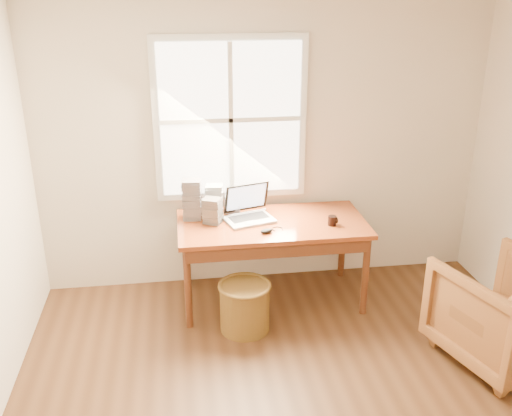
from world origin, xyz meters
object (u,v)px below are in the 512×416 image
Objects in this scene: desk at (272,224)px; wicker_stool at (245,307)px; laptop at (249,206)px; armchair at (503,312)px; cd_stack_a at (214,200)px; coffee_mug at (332,221)px.

desk is 0.75m from wicker_stool.
armchair is at bearing -49.22° from laptop.
wicker_stool is at bearing -74.28° from cd_stack_a.
coffee_mug is 0.29× the size of cd_stack_a.
desk is at bearing -24.20° from cd_stack_a.
coffee_mug is at bearing -59.26° from armchair.
coffee_mug is (0.78, 0.30, 0.59)m from wicker_stool.
desk is 0.51m from coffee_mug.
laptop reaches higher than coffee_mug.
laptop is at bearing 176.66° from coffee_mug.
coffee_mug reaches higher than wicker_stool.
desk is at bearing -52.63° from armchair.
cd_stack_a is (-0.29, 0.17, 0.00)m from laptop.
desk is 1.91m from armchair.
coffee_mug is 1.03m from cd_stack_a.
desk is 4.16× the size of laptop.
laptop is at bearing 77.94° from wicker_stool.
cd_stack_a is (-0.48, 0.21, 0.16)m from desk.
armchair is 3.03× the size of cd_stack_a.
armchair is (1.55, -1.07, -0.34)m from desk.
desk reaches higher than wicker_stool.
wicker_stool is at bearing -118.55° from laptop.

